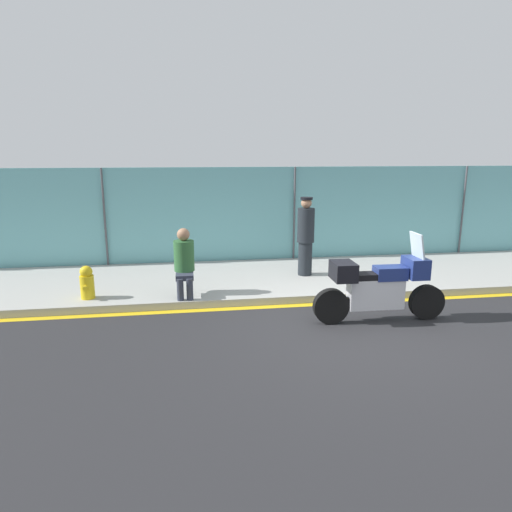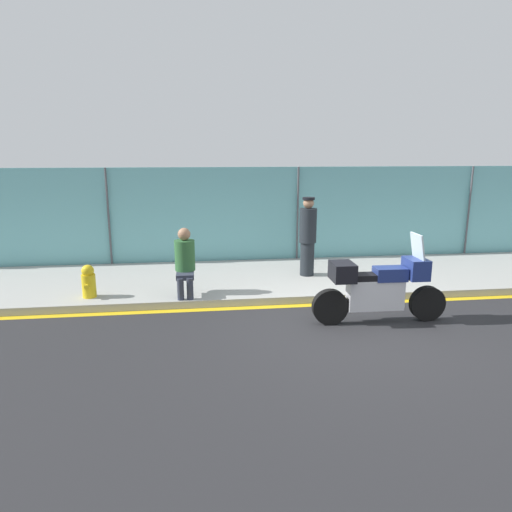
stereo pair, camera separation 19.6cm
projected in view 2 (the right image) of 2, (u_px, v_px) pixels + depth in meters
ground_plane at (354, 328)px, 7.45m from camera, size 120.00×120.00×0.00m
sidewalk at (311, 277)px, 10.23m from camera, size 34.28×3.14×0.15m
curb_paint_stripe at (333, 304)px, 8.63m from camera, size 34.28×0.18×0.01m
storefront_fence at (297, 216)px, 11.57m from camera, size 32.56×0.17×2.46m
motorcycle at (379, 287)px, 7.60m from camera, size 2.30×0.52×1.51m
officer_standing at (308, 236)px, 9.94m from camera, size 0.37×0.37×1.72m
person_seated_on_curb at (185, 258)px, 8.63m from camera, size 0.38×0.66×1.28m
fire_hydrant at (89, 281)px, 8.53m from camera, size 0.25×0.32×0.63m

